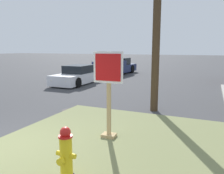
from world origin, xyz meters
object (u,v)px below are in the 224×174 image
(manhole_cover, at_px, (71,111))
(parked_sedan_white, at_px, (78,76))
(fire_hydrant, at_px, (66,155))
(stop_sign, at_px, (109,95))
(pickup_truck_navy, at_px, (116,67))

(manhole_cover, bearing_deg, parked_sedan_white, 119.81)
(parked_sedan_white, bearing_deg, manhole_cover, -60.19)
(fire_hydrant, xyz_separation_m, stop_sign, (-0.13, 2.09, 0.66))
(stop_sign, height_order, pickup_truck_navy, stop_sign)
(parked_sedan_white, relative_size, pickup_truck_navy, 0.78)
(pickup_truck_navy, bearing_deg, manhole_cover, -75.13)
(fire_hydrant, distance_m, manhole_cover, 4.88)
(fire_hydrant, bearing_deg, stop_sign, 93.67)
(manhole_cover, xyz_separation_m, pickup_truck_navy, (-3.29, 12.37, 0.61))
(fire_hydrant, xyz_separation_m, parked_sedan_white, (-6.07, 10.03, -0.01))
(fire_hydrant, relative_size, parked_sedan_white, 0.22)
(stop_sign, bearing_deg, pickup_truck_navy, 112.02)
(stop_sign, distance_m, manhole_cover, 3.41)
(fire_hydrant, distance_m, parked_sedan_white, 11.73)
(fire_hydrant, bearing_deg, pickup_truck_navy, 109.85)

